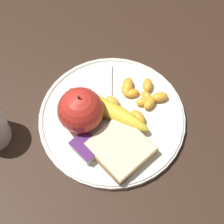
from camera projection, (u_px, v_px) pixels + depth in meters
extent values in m
plane|color=#332116|center=(112.00, 120.00, 0.69)|extent=(3.00, 3.00, 0.00)
cylinder|color=silver|center=(112.00, 119.00, 0.69)|extent=(0.27, 0.27, 0.01)
torus|color=silver|center=(112.00, 117.00, 0.68)|extent=(0.26, 0.26, 0.01)
sphere|color=red|center=(81.00, 110.00, 0.64)|extent=(0.08, 0.08, 0.08)
cylinder|color=brown|center=(79.00, 97.00, 0.61)|extent=(0.00, 0.00, 0.01)
ellipsoid|color=yellow|center=(107.00, 111.00, 0.67)|extent=(0.16, 0.07, 0.03)
sphere|color=#473319|center=(73.00, 93.00, 0.69)|extent=(0.02, 0.02, 0.02)
cube|color=tan|center=(120.00, 148.00, 0.64)|extent=(0.10, 0.09, 0.02)
cube|color=beige|center=(120.00, 148.00, 0.64)|extent=(0.09, 0.09, 0.02)
cube|color=silver|center=(109.00, 92.00, 0.71)|extent=(0.10, 0.09, 0.00)
cube|color=silver|center=(108.00, 134.00, 0.66)|extent=(0.06, 0.06, 0.00)
cube|color=silver|center=(87.00, 148.00, 0.64)|extent=(0.05, 0.04, 0.02)
cube|color=#4C1E60|center=(86.00, 145.00, 0.63)|extent=(0.05, 0.04, 0.00)
ellipsoid|color=#F9A32D|center=(160.00, 97.00, 0.69)|extent=(0.03, 0.04, 0.02)
ellipsoid|color=#F9A32D|center=(150.00, 103.00, 0.69)|extent=(0.02, 0.03, 0.02)
ellipsoid|color=#F9A32D|center=(147.00, 85.00, 0.71)|extent=(0.03, 0.03, 0.02)
ellipsoid|color=#F9A32D|center=(112.00, 101.00, 0.69)|extent=(0.03, 0.02, 0.02)
ellipsoid|color=#F9A32D|center=(132.00, 93.00, 0.70)|extent=(0.03, 0.03, 0.01)
ellipsoid|color=#F9A32D|center=(126.00, 90.00, 0.70)|extent=(0.03, 0.03, 0.02)
ellipsoid|color=#F9A32D|center=(143.00, 102.00, 0.69)|extent=(0.02, 0.03, 0.01)
ellipsoid|color=#F9A32D|center=(128.00, 85.00, 0.71)|extent=(0.04, 0.04, 0.02)
ellipsoid|color=#F9A32D|center=(147.00, 96.00, 0.70)|extent=(0.03, 0.02, 0.01)
ellipsoid|color=#F9A32D|center=(138.00, 117.00, 0.67)|extent=(0.03, 0.02, 0.02)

